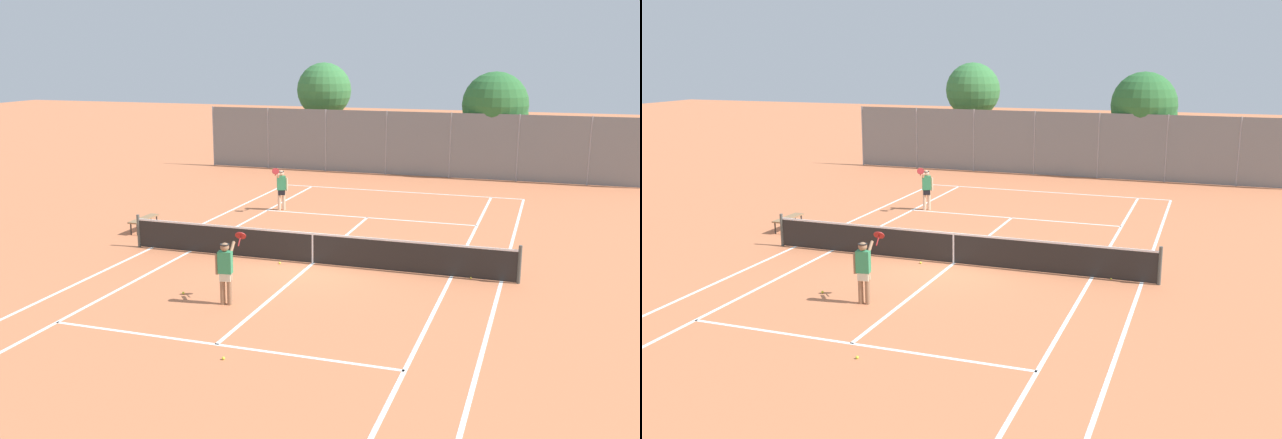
# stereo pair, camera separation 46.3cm
# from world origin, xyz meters

# --- Properties ---
(ground_plane) EXTENTS (120.00, 120.00, 0.00)m
(ground_plane) POSITION_xyz_m (0.00, 0.00, 0.00)
(ground_plane) COLOR #C67047
(court_line_markings) EXTENTS (11.10, 23.90, 0.01)m
(court_line_markings) POSITION_xyz_m (0.00, 0.00, 0.00)
(court_line_markings) COLOR white
(court_line_markings) RESTS_ON ground
(tennis_net) EXTENTS (12.00, 0.10, 1.07)m
(tennis_net) POSITION_xyz_m (0.00, 0.00, 0.51)
(tennis_net) COLOR #474C47
(tennis_net) RESTS_ON ground
(player_near_side) EXTENTS (0.59, 0.80, 1.77)m
(player_near_side) POSITION_xyz_m (-0.90, -4.02, 0.93)
(player_near_side) COLOR #936B4C
(player_near_side) RESTS_ON ground
(player_far_left) EXTENTS (0.43, 0.90, 1.77)m
(player_far_left) POSITION_xyz_m (-3.60, 6.64, 0.93)
(player_far_left) COLOR beige
(player_far_left) RESTS_ON ground
(loose_tennis_ball_1) EXTENTS (0.07, 0.07, 0.07)m
(loose_tennis_ball_1) POSITION_xyz_m (-2.31, -3.69, 0.03)
(loose_tennis_ball_1) COLOR #D1DB33
(loose_tennis_ball_1) RESTS_ON ground
(loose_tennis_ball_2) EXTENTS (0.07, 0.07, 0.07)m
(loose_tennis_ball_2) POSITION_xyz_m (4.67, 0.01, 0.03)
(loose_tennis_ball_2) COLOR #D1DB33
(loose_tennis_ball_2) RESTS_ON ground
(loose_tennis_ball_3) EXTENTS (0.07, 0.07, 0.07)m
(loose_tennis_ball_3) POSITION_xyz_m (-0.92, -0.37, 0.03)
(loose_tennis_ball_3) COLOR #D1DB33
(loose_tennis_ball_3) RESTS_ON ground
(loose_tennis_ball_4) EXTENTS (0.07, 0.07, 0.07)m
(loose_tennis_ball_4) POSITION_xyz_m (0.49, -7.06, 0.03)
(loose_tennis_ball_4) COLOR #D1DB33
(loose_tennis_ball_4) RESTS_ON ground
(courtside_bench) EXTENTS (0.36, 1.50, 0.47)m
(courtside_bench) POSITION_xyz_m (-6.96, 1.91, 0.41)
(courtside_bench) COLOR olive
(courtside_bench) RESTS_ON ground
(back_fence) EXTENTS (22.97, 0.08, 3.27)m
(back_fence) POSITION_xyz_m (-0.00, 16.34, 1.64)
(back_fence) COLOR gray
(back_fence) RESTS_ON ground
(tree_behind_left) EXTENTS (3.02, 3.01, 5.63)m
(tree_behind_left) POSITION_xyz_m (-5.87, 18.75, 4.03)
(tree_behind_left) COLOR brown
(tree_behind_left) RESTS_ON ground
(tree_behind_right) EXTENTS (3.32, 3.32, 5.24)m
(tree_behind_right) POSITION_xyz_m (3.71, 17.90, 3.48)
(tree_behind_right) COLOR brown
(tree_behind_right) RESTS_ON ground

